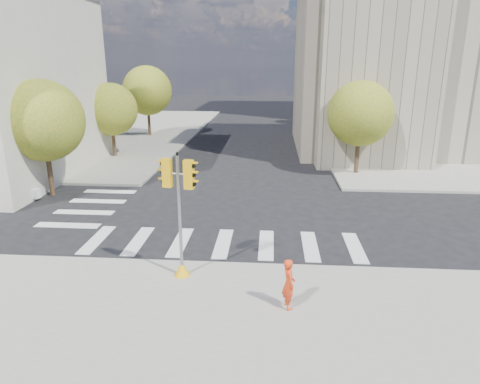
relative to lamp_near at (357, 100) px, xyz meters
name	(u,v)px	position (x,y,z in m)	size (l,w,h in m)	color
ground	(230,226)	(-8.00, -14.00, -4.58)	(160.00, 160.00, 0.00)	black
sidewalk_far_right	(452,136)	(12.00, 12.00, -4.50)	(28.00, 40.00, 0.15)	gray
sidewalk_far_left	(68,132)	(-28.00, 12.00, -4.50)	(28.00, 40.00, 0.15)	gray
civic_building	(443,62)	(7.59, 5.12, 2.68)	(26.00, 16.00, 19.39)	gray
tree_lw_near	(43,121)	(-18.50, -10.00, -0.38)	(4.40, 4.40, 6.41)	#382616
tree_lw_mid	(111,109)	(-18.50, 0.00, -0.82)	(4.00, 4.00, 5.77)	#382616
tree_lw_far	(147,91)	(-18.50, 10.00, -0.04)	(4.80, 4.80, 6.95)	#382616
tree_re_near	(360,114)	(-0.50, -4.00, -0.53)	(4.20, 4.20, 6.16)	#382616
tree_re_mid	(335,95)	(-0.50, 8.00, -0.23)	(4.60, 4.60, 6.66)	#382616
tree_re_far	(321,92)	(-0.50, 20.00, -0.71)	(4.00, 4.00, 5.88)	#382616
lamp_near	(357,100)	(0.00, 0.00, 0.00)	(0.35, 0.18, 8.11)	black
lamp_far	(332,89)	(0.00, 14.00, 0.00)	(0.35, 0.18, 8.11)	black
traffic_signal	(180,226)	(-9.17, -19.13, -2.60)	(1.08, 0.56, 4.35)	#ECA90C
photographer	(289,284)	(-5.57, -20.90, -3.64)	(0.58, 0.38, 1.58)	red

